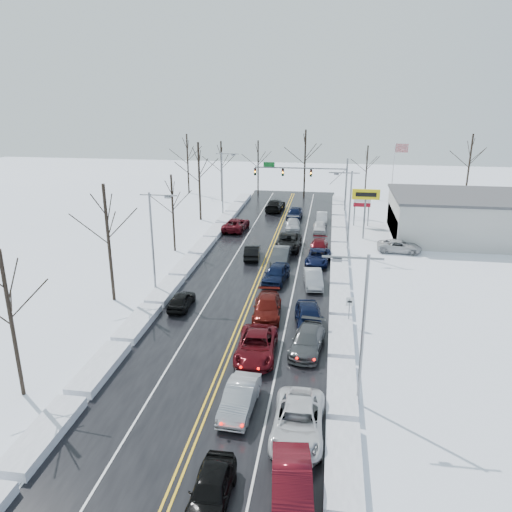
% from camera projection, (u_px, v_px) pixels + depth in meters
% --- Properties ---
extents(ground, '(160.00, 160.00, 0.00)m').
position_uv_depth(ground, '(257.00, 282.00, 46.66)').
color(ground, white).
rests_on(ground, ground).
extents(road_surface, '(14.00, 84.00, 0.01)m').
position_uv_depth(road_surface, '(260.00, 274.00, 48.53)').
color(road_surface, black).
rests_on(road_surface, ground).
extents(snow_bank_left, '(1.75, 72.00, 0.57)m').
position_uv_depth(snow_bank_left, '(185.00, 270.00, 49.62)').
color(snow_bank_left, silver).
rests_on(snow_bank_left, ground).
extents(snow_bank_right, '(1.75, 72.00, 0.57)m').
position_uv_depth(snow_bank_right, '(339.00, 278.00, 47.45)').
color(snow_bank_right, silver).
rests_on(snow_bank_right, ground).
extents(traffic_signal_mast, '(13.28, 0.39, 8.00)m').
position_uv_depth(traffic_signal_mast, '(311.00, 176.00, 70.67)').
color(traffic_signal_mast, slate).
rests_on(traffic_signal_mast, ground).
extents(tires_plus_sign, '(3.20, 0.34, 6.00)m').
position_uv_depth(tires_plus_sign, '(366.00, 198.00, 58.57)').
color(tires_plus_sign, slate).
rests_on(tires_plus_sign, ground).
extents(used_vehicles_sign, '(2.20, 0.22, 4.65)m').
position_uv_depth(used_vehicles_sign, '(362.00, 201.00, 64.73)').
color(used_vehicles_sign, slate).
rests_on(used_vehicles_sign, ground).
extents(speed_limit_sign, '(0.55, 0.09, 2.35)m').
position_uv_depth(speed_limit_sign, '(349.00, 306.00, 37.48)').
color(speed_limit_sign, slate).
rests_on(speed_limit_sign, ground).
extents(flagpole, '(1.87, 1.20, 10.00)m').
position_uv_depth(flagpole, '(394.00, 172.00, 70.74)').
color(flagpole, silver).
rests_on(flagpole, ground).
extents(dealership_building, '(20.40, 12.40, 5.30)m').
position_uv_depth(dealership_building, '(479.00, 217.00, 59.28)').
color(dealership_building, '#B1B0AC').
rests_on(dealership_building, ground).
extents(streetlight_se, '(3.20, 0.25, 9.00)m').
position_uv_depth(streetlight_se, '(360.00, 319.00, 26.92)').
color(streetlight_se, slate).
rests_on(streetlight_se, ground).
extents(streetlight_ne, '(3.20, 0.25, 9.00)m').
position_uv_depth(streetlight_ne, '(348.00, 206.00, 53.17)').
color(streetlight_ne, slate).
rests_on(streetlight_ne, ground).
extents(streetlight_sw, '(3.20, 0.25, 9.00)m').
position_uv_depth(streetlight_sw, '(154.00, 235.00, 42.41)').
color(streetlight_sw, slate).
rests_on(streetlight_sw, ground).
extents(streetlight_nw, '(3.20, 0.25, 9.00)m').
position_uv_depth(streetlight_nw, '(224.00, 179.00, 68.65)').
color(streetlight_nw, slate).
rests_on(streetlight_nw, ground).
extents(tree_left_a, '(3.60, 3.60, 9.00)m').
position_uv_depth(tree_left_a, '(7.00, 296.00, 27.48)').
color(tree_left_a, '#2D231C').
rests_on(tree_left_a, ground).
extents(tree_left_b, '(4.00, 4.00, 10.00)m').
position_uv_depth(tree_left_b, '(107.00, 221.00, 40.45)').
color(tree_left_b, '#2D231C').
rests_on(tree_left_b, ground).
extents(tree_left_c, '(3.40, 3.40, 8.50)m').
position_uv_depth(tree_left_c, '(172.00, 198.00, 53.77)').
color(tree_left_c, '#2D231C').
rests_on(tree_left_c, ground).
extents(tree_left_d, '(4.20, 4.20, 10.50)m').
position_uv_depth(tree_left_d, '(199.00, 166.00, 66.55)').
color(tree_left_d, '#2D231C').
rests_on(tree_left_d, ground).
extents(tree_left_e, '(3.80, 3.80, 9.50)m').
position_uv_depth(tree_left_e, '(221.00, 160.00, 77.96)').
color(tree_left_e, '#2D231C').
rests_on(tree_left_e, ground).
extents(tree_far_a, '(4.00, 4.00, 10.00)m').
position_uv_depth(tree_far_a, '(187.00, 152.00, 84.50)').
color(tree_far_a, '#2D231C').
rests_on(tree_far_a, ground).
extents(tree_far_b, '(3.60, 3.60, 9.00)m').
position_uv_depth(tree_far_b, '(258.00, 157.00, 83.95)').
color(tree_far_b, '#2D231C').
rests_on(tree_far_b, ground).
extents(tree_far_c, '(4.40, 4.40, 11.00)m').
position_uv_depth(tree_far_c, '(305.00, 151.00, 80.49)').
color(tree_far_c, '#2D231C').
rests_on(tree_far_c, ground).
extents(tree_far_d, '(3.40, 3.40, 8.50)m').
position_uv_depth(tree_far_d, '(367.00, 162.00, 81.03)').
color(tree_far_d, '#2D231C').
rests_on(tree_far_d, ground).
extents(tree_far_e, '(4.20, 4.20, 10.50)m').
position_uv_depth(tree_far_e, '(471.00, 154.00, 78.78)').
color(tree_far_e, '#2D231C').
rests_on(tree_far_e, ground).
extents(queued_car_0, '(1.73, 4.29, 1.46)m').
position_uv_depth(queued_car_0, '(212.00, 503.00, 21.73)').
color(queued_car_0, black).
rests_on(queued_car_0, ground).
extents(queued_car_1, '(1.86, 4.68, 1.52)m').
position_uv_depth(queued_car_1, '(240.00, 410.00, 28.03)').
color(queued_car_1, '#96999D').
rests_on(queued_car_1, ground).
extents(queued_car_2, '(2.80, 5.71, 1.56)m').
position_uv_depth(queued_car_2, '(256.00, 356.00, 33.68)').
color(queued_car_2, '#4C0A0F').
rests_on(queued_car_2, ground).
extents(queued_car_3, '(2.48, 5.39, 1.53)m').
position_uv_depth(queued_car_3, '(267.00, 316.00, 39.59)').
color(queued_car_3, '#4B0E0A').
rests_on(queued_car_3, ground).
extents(queued_car_4, '(2.55, 4.99, 1.63)m').
position_uv_depth(queued_car_4, '(276.00, 282.00, 46.64)').
color(queued_car_4, black).
rests_on(queued_car_4, ground).
extents(queued_car_5, '(1.79, 4.88, 1.60)m').
position_uv_depth(queued_car_5, '(281.00, 263.00, 51.77)').
color(queued_car_5, '#383A3C').
rests_on(queued_car_5, ground).
extents(queued_car_6, '(2.78, 5.84, 1.61)m').
position_uv_depth(queued_car_6, '(288.00, 248.00, 56.38)').
color(queued_car_6, black).
rests_on(queued_car_6, ground).
extents(queued_car_7, '(2.12, 4.67, 1.33)m').
position_uv_depth(queued_car_7, '(292.00, 230.00, 63.98)').
color(queued_car_7, '#A5A7AD').
rests_on(queued_car_7, ground).
extents(queued_car_8, '(2.16, 4.92, 1.65)m').
position_uv_depth(queued_car_8, '(295.00, 219.00, 69.11)').
color(queued_car_8, black).
rests_on(queued_car_8, ground).
extents(queued_car_9, '(2.28, 5.15, 1.64)m').
position_uv_depth(queued_car_9, '(291.00, 501.00, 21.80)').
color(queued_car_9, '#4E0A12').
rests_on(queued_car_9, ground).
extents(queued_car_10, '(2.65, 5.73, 1.59)m').
position_uv_depth(queued_car_10, '(298.00, 435.00, 26.00)').
color(queued_car_10, silver).
rests_on(queued_car_10, ground).
extents(queued_car_11, '(2.61, 5.22, 1.46)m').
position_uv_depth(queued_car_11, '(307.00, 350.00, 34.43)').
color(queued_car_11, '#424547').
rests_on(queued_car_11, ground).
extents(queued_car_12, '(2.61, 5.23, 1.71)m').
position_uv_depth(queued_car_12, '(308.00, 327.00, 37.76)').
color(queued_car_12, black).
rests_on(queued_car_12, ground).
extents(queued_car_13, '(2.06, 4.57, 1.46)m').
position_uv_depth(queued_car_13, '(313.00, 286.00, 45.67)').
color(queued_car_13, '#96989E').
rests_on(queued_car_13, ground).
extents(queued_car_14, '(2.73, 5.09, 1.36)m').
position_uv_depth(queued_car_14, '(318.00, 263.00, 51.67)').
color(queued_car_14, black).
rests_on(queued_car_14, ground).
extents(queued_car_15, '(2.02, 4.67, 1.34)m').
position_uv_depth(queued_car_15, '(319.00, 252.00, 55.08)').
color(queued_car_15, '#540B11').
rests_on(queued_car_15, ground).
extents(queued_car_16, '(1.65, 3.92, 1.33)m').
position_uv_depth(queued_car_16, '(319.00, 232.00, 62.97)').
color(queued_car_16, silver).
rests_on(queued_car_16, ground).
extents(queued_car_17, '(1.48, 4.09, 1.34)m').
position_uv_depth(queued_car_17, '(322.00, 222.00, 67.53)').
color(queued_car_17, '#AAABB2').
rests_on(queued_car_17, ground).
extents(oncoming_car_0, '(1.94, 4.54, 1.45)m').
position_uv_depth(oncoming_car_0, '(252.00, 258.00, 53.21)').
color(oncoming_car_0, black).
rests_on(oncoming_car_0, ground).
extents(oncoming_car_1, '(3.04, 5.81, 1.56)m').
position_uv_depth(oncoming_car_1, '(236.00, 230.00, 63.70)').
color(oncoming_car_1, '#4D0A11').
rests_on(oncoming_car_1, ground).
extents(oncoming_car_2, '(2.70, 6.02, 1.71)m').
position_uv_depth(oncoming_car_2, '(275.00, 210.00, 74.05)').
color(oncoming_car_2, black).
rests_on(oncoming_car_2, ground).
extents(oncoming_car_3, '(1.61, 3.95, 1.35)m').
position_uv_depth(oncoming_car_3, '(182.00, 308.00, 41.12)').
color(oncoming_car_3, black).
rests_on(oncoming_car_3, ground).
extents(parked_car_0, '(5.00, 2.64, 1.34)m').
position_uv_depth(parked_car_0, '(399.00, 252.00, 55.14)').
color(parked_car_0, '#BDBDBF').
rests_on(parked_car_0, ground).
extents(parked_car_1, '(2.39, 5.79, 1.68)m').
position_uv_depth(parked_car_1, '(418.00, 240.00, 59.63)').
color(parked_car_1, black).
rests_on(parked_car_1, ground).
extents(parked_car_2, '(2.36, 4.92, 1.62)m').
position_uv_depth(parked_car_2, '(397.00, 229.00, 64.33)').
color(parked_car_2, black).
rests_on(parked_car_2, ground).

